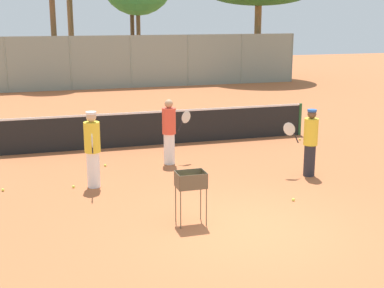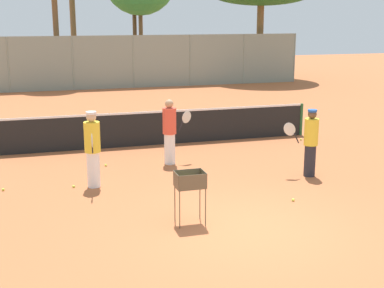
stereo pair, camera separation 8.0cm
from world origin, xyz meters
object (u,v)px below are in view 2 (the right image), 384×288
tennis_net (160,127)px  parked_car (104,73)px  player_white_outfit (93,148)px  player_yellow_shirt (170,131)px  ball_cart (190,184)px  player_red_cap (310,142)px

tennis_net → parked_car: size_ratio=2.33×
tennis_net → player_white_outfit: bearing=-123.8°
tennis_net → player_white_outfit: size_ratio=5.45×
player_yellow_shirt → ball_cart: bearing=-116.0°
player_white_outfit → player_red_cap: bearing=89.1°
tennis_net → player_white_outfit: player_white_outfit is taller
ball_cart → parked_car: parked_car is taller
player_red_cap → tennis_net: bearing=-32.0°
player_red_cap → player_yellow_shirt: size_ratio=0.96×
player_red_cap → ball_cart: bearing=55.1°
player_red_cap → ball_cart: size_ratio=1.62×
tennis_net → ball_cart: size_ratio=9.37×
player_white_outfit → player_red_cap: 5.32m
ball_cart → player_white_outfit: bearing=118.3°
player_white_outfit → player_yellow_shirt: size_ratio=1.02×
tennis_net → ball_cart: (-0.93, -6.50, 0.25)m
player_white_outfit → parked_car: size_ratio=0.43×
player_red_cap → parked_car: player_red_cap is taller
parked_car → player_white_outfit: bearing=-98.1°
player_red_cap → player_yellow_shirt: bearing=-9.5°
ball_cart → player_red_cap: bearing=30.4°
tennis_net → parked_car: parked_car is taller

